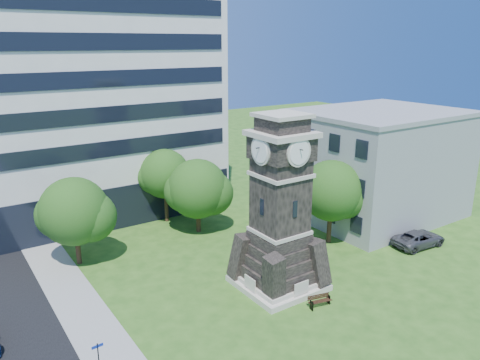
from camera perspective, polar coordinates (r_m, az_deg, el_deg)
ground at (r=31.15m, az=2.57°, el=-15.68°), size 160.00×160.00×0.00m
sidewalk at (r=31.50m, az=-17.94°, el=-16.09°), size 3.00×70.00×0.06m
clock_tower at (r=31.87m, az=4.87°, el=-4.33°), size 5.40×5.40×12.22m
office_tall at (r=48.64m, az=-19.49°, el=12.78°), size 26.20×15.11×28.60m
office_low at (r=47.54m, az=16.33°, el=1.95°), size 15.20×12.20×10.40m
car_east_lot at (r=42.43m, az=20.96°, el=-6.70°), size 5.01×2.67×1.34m
park_bench at (r=31.83m, az=9.67°, el=-14.25°), size 1.58×0.42×0.81m
street_sign at (r=25.66m, az=-16.84°, el=-20.21°), size 0.58×0.06×2.43m
tree_nw at (r=37.55m, az=-19.44°, el=-3.85°), size 5.75×5.22×6.92m
tree_nc at (r=44.40m, az=-9.07°, el=0.54°), size 5.12×4.65×7.07m
tree_ne at (r=41.73m, az=-5.10°, el=-1.27°), size 5.88×5.34×6.74m
tree_east at (r=39.90m, az=11.13°, el=-1.52°), size 5.67×5.15×7.23m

